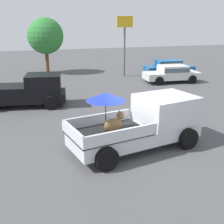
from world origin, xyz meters
name	(u,v)px	position (x,y,z in m)	size (l,w,h in m)	color
ground_plane	(135,148)	(0.00, 0.00, 0.00)	(80.00, 80.00, 0.00)	#4C4C4F
pickup_truck_main	(145,122)	(0.41, 0.08, 0.98)	(5.31, 3.00, 2.34)	black
pickup_truck_far	(26,91)	(-3.72, 7.17, 0.87)	(5.03, 2.77, 1.80)	black
parked_sedan_near	(168,67)	(8.70, 13.44, 0.74)	(4.46, 2.33, 1.33)	black
parked_sedan_far	(172,73)	(7.42, 10.51, 0.74)	(4.45, 2.29, 1.33)	black
motel_sign	(125,34)	(4.76, 14.16, 3.54)	(1.40, 0.16, 5.02)	#59595B
tree_by_lot	(45,36)	(-1.46, 17.80, 3.33)	(3.23, 3.23, 4.96)	brown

